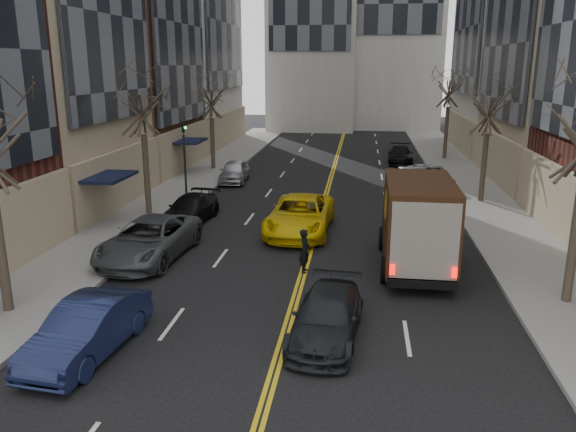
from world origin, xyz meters
The scene contains 18 objects.
sidewalk_left centered at (-9.00, 27.00, 0.07)m, with size 4.00×66.00×0.15m, color slate.
sidewalk_right centered at (9.00, 27.00, 0.07)m, with size 4.00×66.00×0.15m, color slate.
tree_lf_mid centered at (-8.80, 20.00, 6.60)m, with size 3.20×3.20×8.91m.
tree_lf_far centered at (-8.80, 33.00, 6.02)m, with size 3.20×3.20×8.12m.
tree_rt_mid centered at (8.80, 25.00, 6.17)m, with size 3.20×3.20×8.32m.
tree_rt_far centered at (8.80, 40.00, 6.74)m, with size 3.20×3.20×9.11m.
traffic_signal centered at (-7.39, 22.00, 2.82)m, with size 0.29×0.26×4.70m.
ups_truck centered at (4.20, 13.93, 1.77)m, with size 2.69×6.44×3.51m.
observer_sedan centered at (1.20, 7.69, 0.65)m, with size 2.20×4.61×1.30m.
taxi centered at (-0.70, 17.99, 0.83)m, with size 2.77×6.00×1.67m, color #DBB809.
pedestrian centered at (0.04, 12.88, 0.84)m, with size 0.61×0.40×1.67m, color black.
parked_lf_b centered at (-5.10, 5.93, 0.74)m, with size 1.57×4.50×1.48m, color #121838.
parked_lf_c centered at (-6.30, 13.59, 0.81)m, with size 2.68×5.82×1.62m, color #43474A.
parked_lf_d centered at (-6.30, 19.06, 0.66)m, with size 1.84×4.52×1.31m, color black.
parked_lf_e centered at (-6.30, 28.95, 0.71)m, with size 1.68×4.18×1.42m, color #ACADB4.
parked_rt_a centered at (5.10, 26.78, 0.77)m, with size 1.63×4.66×1.54m, color #44454A.
parked_rt_b centered at (6.30, 28.34, 0.75)m, with size 2.48×5.38×1.50m, color #A0A3A8.
parked_rt_c centered at (5.10, 37.94, 0.68)m, with size 1.90×4.67×1.36m, color black.
Camera 1 is at (2.01, -6.95, 7.59)m, focal length 35.00 mm.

